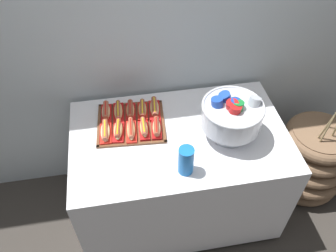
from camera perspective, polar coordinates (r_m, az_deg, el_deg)
The scene contains 17 objects.
ground_plane at distance 2.66m, azimuth 1.52°, elevation -12.93°, with size 10.00×10.00×0.00m, color #38332D.
back_wall at distance 2.08m, azimuth -0.37°, elevation 18.12°, with size 6.00×0.10×2.60m, color #B2BCC1.
buffet_table at distance 2.31m, azimuth 1.72°, elevation -7.68°, with size 1.29×0.80×0.78m.
floor_vase at distance 2.77m, azimuth 22.54°, elevation -5.02°, with size 0.57×0.57×1.16m.
serving_tray at distance 2.10m, azimuth -6.16°, elevation 0.46°, with size 0.43×0.39×0.01m.
hot_dog_0 at distance 2.03m, azimuth -10.39°, elevation -0.93°, with size 0.07×0.17×0.06m.
hot_dog_1 at distance 2.02m, azimuth -8.30°, elevation -0.71°, with size 0.08×0.17×0.06m.
hot_dog_2 at distance 2.02m, azimuth -6.17°, elevation -0.63°, with size 0.07×0.19×0.06m.
hot_dog_3 at distance 2.01m, azimuth -4.05°, elevation -0.41°, with size 0.06×0.15×0.06m.
hot_dog_4 at distance 2.02m, azimuth -1.92°, elevation -0.31°, with size 0.08×0.16×0.06m.
hot_dog_5 at distance 2.14m, azimuth -10.29°, elevation 2.32°, with size 0.07×0.17×0.06m.
hot_dog_6 at distance 2.14m, azimuth -8.28°, elevation 2.40°, with size 0.07×0.18×0.05m.
hot_dog_7 at distance 2.14m, azimuth -6.28°, elevation 2.59°, with size 0.07×0.17×0.06m.
hot_dog_8 at distance 2.13m, azimuth -4.27°, elevation 2.71°, with size 0.08×0.16×0.06m.
hot_dog_9 at distance 2.13m, azimuth -2.26°, elevation 2.94°, with size 0.08×0.18×0.07m.
punch_bowl at distance 1.94m, azimuth 10.59°, elevation 1.90°, with size 0.35×0.35×0.28m.
cup_stack at distance 1.79m, azimuth 3.02°, elevation -5.77°, with size 0.08×0.08×0.17m.
Camera 1 is at (-0.30, -1.34, 2.28)m, focal length 36.58 mm.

